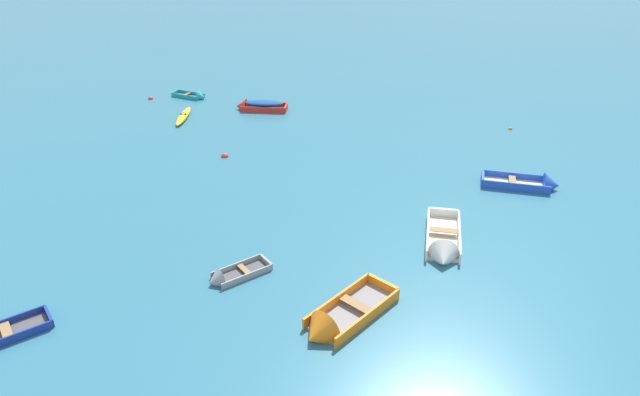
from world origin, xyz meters
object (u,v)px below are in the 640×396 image
rowboat_white_far_right (443,248)px  mooring_buoy_between_boats_left (151,99)px  rowboat_grey_back_row_right (226,278)px  rowboat_red_back_row_left (256,105)px  kayak_yellow_center (183,116)px  rowboat_orange_near_left (332,324)px  mooring_buoy_near_foreground (510,129)px  mooring_buoy_far_field (225,157)px  rowboat_blue_distant_center (536,184)px  rowboat_turquoise_near_camera (196,96)px

rowboat_white_far_right → mooring_buoy_between_boats_left: bearing=139.5°
rowboat_grey_back_row_right → rowboat_red_back_row_left: bearing=100.6°
kayak_yellow_center → rowboat_orange_near_left: 24.89m
mooring_buoy_near_foreground → rowboat_grey_back_row_right: bearing=-126.0°
kayak_yellow_center → mooring_buoy_far_field: kayak_yellow_center is taller
rowboat_white_far_right → mooring_buoy_far_field: (-12.95, 8.88, -0.25)m
rowboat_blue_distant_center → mooring_buoy_between_boats_left: (-27.29, 11.44, -0.21)m
rowboat_white_far_right → rowboat_grey_back_row_right: 9.81m
rowboat_white_far_right → rowboat_grey_back_row_right: rowboat_white_far_right is taller
rowboat_white_far_right → rowboat_orange_near_left: bearing=-126.3°
kayak_yellow_center → rowboat_white_far_right: rowboat_white_far_right is taller
rowboat_turquoise_near_camera → mooring_buoy_far_field: bearing=-62.5°
kayak_yellow_center → mooring_buoy_far_field: (4.92, -6.13, -0.17)m
kayak_yellow_center → rowboat_grey_back_row_right: rowboat_grey_back_row_right is taller
rowboat_turquoise_near_camera → rowboat_grey_back_row_right: bearing=-67.9°
mooring_buoy_near_foreground → mooring_buoy_between_boats_left: mooring_buoy_between_boats_left is taller
mooring_buoy_far_field → rowboat_turquoise_near_camera: bearing=117.5°
rowboat_blue_distant_center → mooring_buoy_near_foreground: size_ratio=14.35×
mooring_buoy_far_field → rowboat_blue_distant_center: bearing=-4.9°
rowboat_blue_distant_center → rowboat_white_far_right: rowboat_white_far_right is taller
rowboat_grey_back_row_right → mooring_buoy_between_boats_left: size_ratio=6.53×
rowboat_orange_near_left → rowboat_white_far_right: rowboat_orange_near_left is taller
rowboat_grey_back_row_right → mooring_buoy_far_field: rowboat_grey_back_row_right is taller
kayak_yellow_center → mooring_buoy_near_foreground: bearing=3.1°
rowboat_blue_distant_center → rowboat_white_far_right: bearing=-126.0°
rowboat_red_back_row_left → rowboat_turquoise_near_camera: size_ratio=1.28×
rowboat_orange_near_left → rowboat_blue_distant_center: 16.35m
mooring_buoy_between_boats_left → mooring_buoy_near_foreground: bearing=-5.3°
rowboat_turquoise_near_camera → mooring_buoy_far_field: rowboat_turquoise_near_camera is taller
rowboat_orange_near_left → rowboat_white_far_right: 7.30m
mooring_buoy_far_field → kayak_yellow_center: bearing=128.8°
kayak_yellow_center → rowboat_turquoise_near_camera: bearing=97.9°
rowboat_orange_near_left → rowboat_red_back_row_left: 25.04m
kayak_yellow_center → rowboat_red_back_row_left: bearing=28.3°
kayak_yellow_center → rowboat_orange_near_left: bearing=-57.0°
rowboat_orange_near_left → rowboat_red_back_row_left: (-8.79, 23.44, 0.11)m
mooring_buoy_far_field → mooring_buoy_between_boats_left: 13.39m
mooring_buoy_near_foreground → mooring_buoy_between_boats_left: 27.30m
rowboat_orange_near_left → rowboat_white_far_right: size_ratio=0.98×
rowboat_orange_near_left → mooring_buoy_between_boats_left: size_ratio=11.22×
rowboat_orange_near_left → rowboat_red_back_row_left: size_ratio=1.19×
rowboat_orange_near_left → rowboat_turquoise_near_camera: size_ratio=1.51×
rowboat_red_back_row_left → mooring_buoy_near_foreground: bearing=-4.1°
rowboat_blue_distant_center → rowboat_grey_back_row_right: 18.08m
kayak_yellow_center → rowboat_red_back_row_left: (4.76, 2.56, 0.16)m
rowboat_red_back_row_left → rowboat_turquoise_near_camera: (-5.38, 1.95, -0.20)m
rowboat_turquoise_near_camera → mooring_buoy_between_boats_left: bearing=-167.8°
rowboat_red_back_row_left → mooring_buoy_near_foreground: (18.32, -1.31, -0.33)m
rowboat_grey_back_row_right → mooring_buoy_near_foreground: bearing=54.0°
rowboat_blue_distant_center → mooring_buoy_near_foreground: (-0.11, 8.93, -0.21)m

